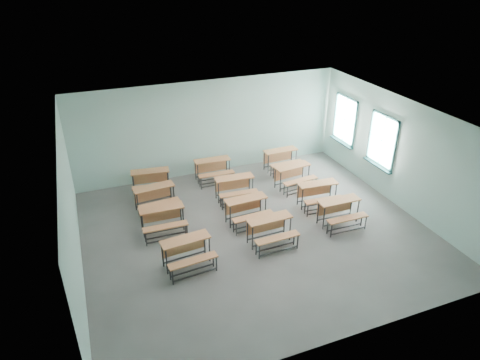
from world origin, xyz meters
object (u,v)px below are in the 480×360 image
object	(u,v)px
desk_unit_r0c2	(340,209)
desk_unit_r2c2	(294,174)
desk_unit_r0c1	(271,228)
desk_unit_r3c2	(282,157)
desk_unit_r1c0	(163,217)
desk_unit_r3c0	(151,179)
desk_unit_r2c1	(235,186)
desk_unit_r3c1	(213,167)
desk_unit_r2c0	(155,195)
desk_unit_r1c1	(247,208)
desk_unit_r0c0	(187,250)
desk_unit_r1c2	(319,192)

from	to	relation	value
desk_unit_r0c2	desk_unit_r2c2	distance (m)	2.39
desk_unit_r0c1	desk_unit_r3c2	distance (m)	4.37
desk_unit_r0c2	desk_unit_r1c0	bearing A→B (deg)	163.87
desk_unit_r0c1	desk_unit_r3c0	size ratio (longest dim) A/B	0.95
desk_unit_r2c1	desk_unit_r2c2	xyz separation A→B (m)	(2.03, 0.06, 0.00)
desk_unit_r1c0	desk_unit_r3c1	size ratio (longest dim) A/B	1.00
desk_unit_r1c0	desk_unit_r2c1	bearing A→B (deg)	22.95
desk_unit_r2c0	desk_unit_r1c0	bearing A→B (deg)	-97.36
desk_unit_r2c0	desk_unit_r2c2	xyz separation A→B (m)	(4.41, -0.22, 0.00)
desk_unit_r0c2	desk_unit_r3c0	size ratio (longest dim) A/B	0.93
desk_unit_r0c2	desk_unit_r1c1	bearing A→B (deg)	157.20
desk_unit_r2c2	desk_unit_r3c1	xyz separation A→B (m)	(-2.26, 1.38, 0.00)
desk_unit_r0c2	desk_unit_r3c1	xyz separation A→B (m)	(-2.44, 3.77, 0.00)
desk_unit_r0c0	desk_unit_r2c2	bearing A→B (deg)	26.75
desk_unit_r0c0	desk_unit_r2c1	size ratio (longest dim) A/B	1.01
desk_unit_r0c0	desk_unit_r2c2	distance (m)	4.97
desk_unit_r0c1	desk_unit_r3c2	bearing A→B (deg)	58.29
desk_unit_r1c0	desk_unit_r2c1	xyz separation A→B (m)	(2.42, 0.94, 0.00)
desk_unit_r0c0	desk_unit_r1c2	xyz separation A→B (m)	(4.34, 1.31, 0.00)
desk_unit_r1c0	desk_unit_r1c2	xyz separation A→B (m)	(4.58, -0.31, 0.00)
desk_unit_r2c1	desk_unit_r0c1	bearing A→B (deg)	-85.06
desk_unit_r0c0	desk_unit_r0c2	bearing A→B (deg)	-2.05
desk_unit_r3c1	desk_unit_r1c1	bearing A→B (deg)	-86.14
desk_unit_r2c0	desk_unit_r0c1	bearing A→B (deg)	-53.50
desk_unit_r3c0	desk_unit_r1c1	bearing A→B (deg)	-43.35
desk_unit_r3c2	desk_unit_r0c0	bearing A→B (deg)	-140.01
desk_unit_r1c0	desk_unit_r2c2	xyz separation A→B (m)	(4.46, 1.00, 0.00)
desk_unit_r2c1	desk_unit_r3c0	distance (m)	2.68
desk_unit_r3c0	desk_unit_r3c1	bearing A→B (deg)	9.96
desk_unit_r1c0	desk_unit_r2c0	size ratio (longest dim) A/B	0.97
desk_unit_r1c2	desk_unit_r2c0	distance (m)	4.79
desk_unit_r1c2	desk_unit_r1c0	bearing A→B (deg)	-179.01
desk_unit_r3c0	desk_unit_r3c1	size ratio (longest dim) A/B	1.06
desk_unit_r2c0	desk_unit_r3c1	world-z (taller)	same
desk_unit_r2c0	desk_unit_r2c1	world-z (taller)	same
desk_unit_r2c2	desk_unit_r3c2	world-z (taller)	same
desk_unit_r1c1	desk_unit_r0c0	bearing A→B (deg)	-151.46
desk_unit_r2c0	desk_unit_r3c2	bearing A→B (deg)	7.86
desk_unit_r1c1	desk_unit_r3c2	bearing A→B (deg)	45.38
desk_unit_r0c1	desk_unit_r1c2	world-z (taller)	same
desk_unit_r1c1	desk_unit_r3c0	size ratio (longest dim) A/B	0.96
desk_unit_r0c2	desk_unit_r0c0	bearing A→B (deg)	-176.38
desk_unit_r1c1	desk_unit_r2c0	world-z (taller)	same
desk_unit_r1c2	desk_unit_r2c0	size ratio (longest dim) A/B	1.00
desk_unit_r3c1	desk_unit_r3c2	distance (m)	2.45
desk_unit_r2c1	desk_unit_r3c2	world-z (taller)	same
desk_unit_r1c1	desk_unit_r1c0	bearing A→B (deg)	167.83
desk_unit_r1c0	desk_unit_r3c0	size ratio (longest dim) A/B	0.94
desk_unit_r0c0	desk_unit_r1c0	distance (m)	1.64
desk_unit_r0c1	desk_unit_r1c1	world-z (taller)	same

